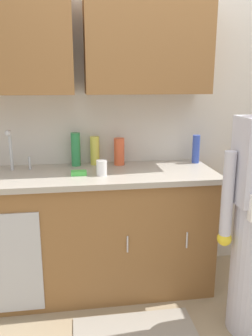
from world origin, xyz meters
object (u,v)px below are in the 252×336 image
at_px(bottle_water_short, 196,149).
at_px(sink, 15,177).
at_px(sponge, 79,173).
at_px(bottle_water_tall, 119,152).
at_px(bottle_cleaner_spray, 76,149).
at_px(bottle_dish_liquid, 95,151).
at_px(cup_by_sink, 102,168).

bearing_deg(bottle_water_short, sink, -173.21).
bearing_deg(sponge, bottle_water_tall, 39.01).
distance_m(sink, bottle_cleaner_spray, 0.51).
height_order(bottle_dish_liquid, bottle_water_short, bottle_water_short).
bearing_deg(bottle_dish_liquid, bottle_water_tall, -11.81).
xyz_separation_m(sink, bottle_cleaner_spray, (0.44, 0.21, 0.15)).
bearing_deg(bottle_water_short, bottle_dish_liquid, 175.66).
bearing_deg(bottle_cleaner_spray, sink, -154.76).
xyz_separation_m(bottle_dish_liquid, bottle_water_short, (0.82, -0.06, 0.00)).
bearing_deg(bottle_dish_liquid, sponge, -113.97).
bearing_deg(sponge, bottle_cleaner_spray, 93.10).
bearing_deg(cup_by_sink, bottle_cleaner_spray, 119.87).
bearing_deg(bottle_cleaner_spray, bottle_water_tall, -2.98).
relative_size(bottle_cleaner_spray, cup_by_sink, 2.39).
xyz_separation_m(bottle_cleaner_spray, bottle_water_short, (0.97, -0.04, -0.02)).
distance_m(sink, bottle_water_tall, 0.81).
relative_size(bottle_water_tall, bottle_water_short, 0.95).
relative_size(bottle_water_short, sponge, 2.07).
height_order(bottle_water_tall, bottle_cleaner_spray, bottle_cleaner_spray).
relative_size(bottle_dish_liquid, bottle_water_short, 0.99).
height_order(bottle_water_tall, sponge, bottle_water_tall).
xyz_separation_m(bottle_dish_liquid, cup_by_sink, (0.03, -0.33, -0.06)).
distance_m(bottle_water_short, cup_by_sink, 0.84).
xyz_separation_m(bottle_water_tall, cup_by_sink, (-0.16, -0.29, -0.05)).
bearing_deg(sink, bottle_water_short, 6.79).
relative_size(bottle_water_tall, cup_by_sink, 1.97).
xyz_separation_m(sink, bottle_water_tall, (0.78, 0.19, 0.12)).
distance_m(bottle_cleaner_spray, bottle_water_short, 0.97).
distance_m(bottle_cleaner_spray, sponge, 0.31).
bearing_deg(cup_by_sink, bottle_water_short, 18.79).
distance_m(cup_by_sink, sponge, 0.17).
bearing_deg(bottle_cleaner_spray, bottle_water_short, -2.36).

